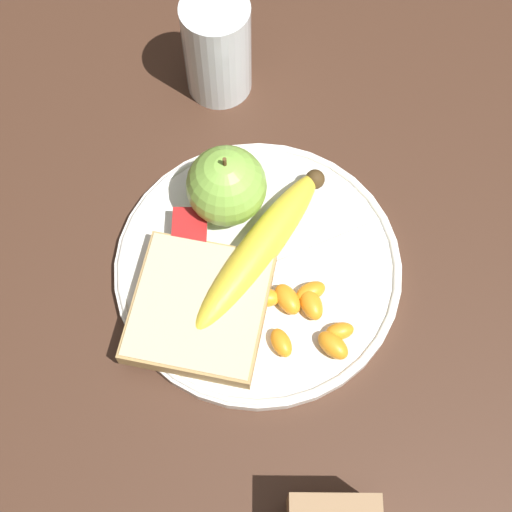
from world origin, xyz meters
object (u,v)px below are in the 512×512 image
apple (224,186)px  fork (274,269)px  plate (256,266)px  bread_slice (197,308)px  juice_glass (216,51)px  jam_packet (188,231)px  banana (261,248)px

apple → fork: bearing=-145.6°
plate → fork: fork is taller
bread_slice → fork: bread_slice is taller
juice_glass → fork: (-0.22, -0.06, -0.04)m
plate → jam_packet: (0.03, 0.06, 0.01)m
jam_packet → fork: bearing=-113.0°
juice_glass → plate: bearing=-169.0°
apple → fork: size_ratio=0.49×
fork → jam_packet: 0.09m
juice_glass → apple: size_ratio=1.32×
apple → fork: (-0.07, -0.05, -0.04)m
banana → fork: (-0.01, -0.01, -0.02)m
plate → bread_slice: size_ratio=1.87×
apple → banana: 0.07m
plate → apple: apple is taller
plate → banana: size_ratio=1.49×
fork → apple: bearing=-80.1°
banana → fork: bearing=-139.7°
juice_glass → fork: juice_glass is taller
plate → fork: (-0.00, -0.02, 0.01)m
plate → juice_glass: size_ratio=2.42×
apple → jam_packet: apple is taller
plate → bread_slice: 0.07m
juice_glass → banana: size_ratio=0.62×
banana → jam_packet: (0.02, 0.07, -0.01)m
juice_glass → bread_slice: juice_glass is taller
apple → bread_slice: 0.12m
apple → banana: apple is taller
fork → jam_packet: size_ratio=4.27×
plate → jam_packet: size_ratio=6.74×
apple → juice_glass: bearing=4.7°
plate → fork: bearing=-106.0°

